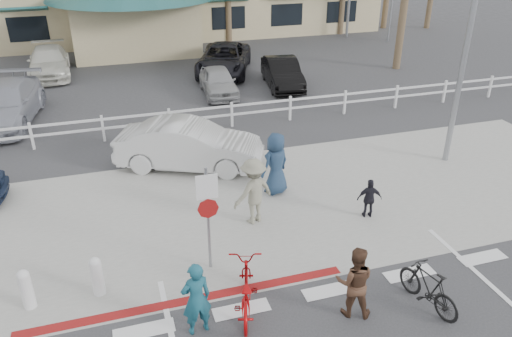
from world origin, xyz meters
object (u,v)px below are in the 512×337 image
object	(u,v)px
sign_post	(208,214)
bike_red	(245,289)
bike_black	(429,288)
car_white_sedan	(190,145)

from	to	relation	value
sign_post	bike_red	distance (m)	1.88
sign_post	bike_black	xyz separation A→B (m)	(4.03, -2.61, -0.97)
bike_red	car_white_sedan	bearing A→B (deg)	-74.74
sign_post	bike_black	world-z (taller)	sign_post
sign_post	bike_black	distance (m)	4.90
bike_red	bike_black	world-z (taller)	bike_red
sign_post	car_white_sedan	xyz separation A→B (m)	(0.52, 5.32, -0.68)
sign_post	bike_red	size ratio (longest dim) A/B	1.47
car_white_sedan	bike_red	bearing A→B (deg)	-157.03
sign_post	bike_red	world-z (taller)	sign_post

